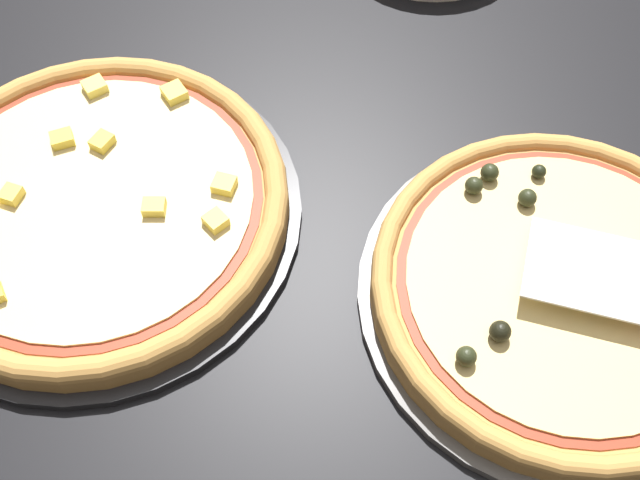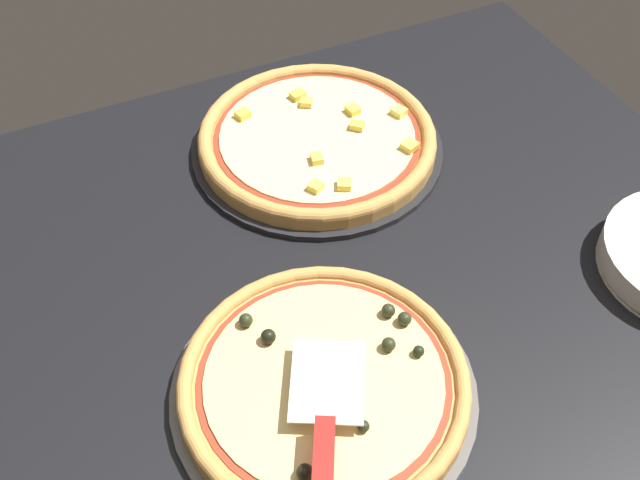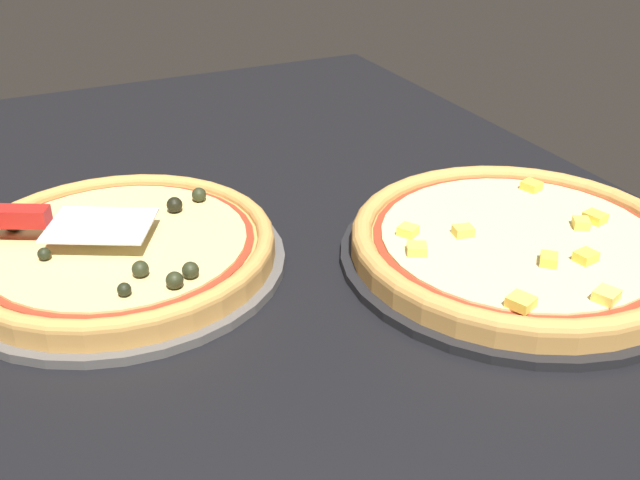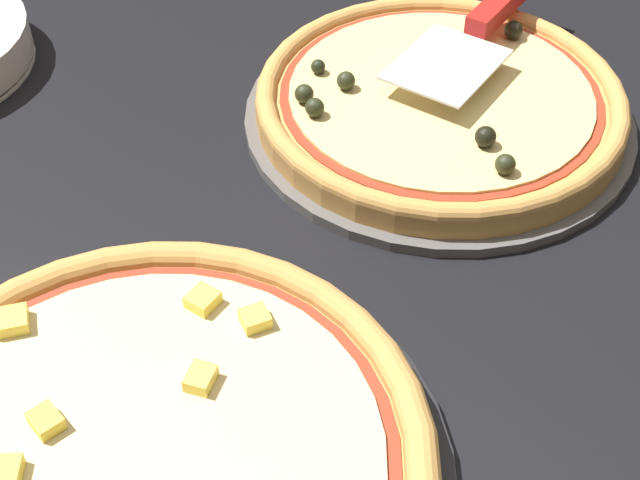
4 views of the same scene
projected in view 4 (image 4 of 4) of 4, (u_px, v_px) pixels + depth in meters
ground_plane at (422, 169)px, 81.74cm from camera, size 138.15×120.98×3.60cm
pizza_pan_front at (438, 117)px, 83.52cm from camera, size 36.27×36.27×1.00cm
pizza_front at (440, 99)px, 82.06cm from camera, size 34.09×34.09×4.26cm
pizza_pan_back at (145, 478)px, 56.40cm from camera, size 39.50×39.50×1.00cm
pizza_back at (141, 461)px, 55.00cm from camera, size 37.13×37.13×3.33cm
serving_spatula at (493, 14)px, 86.23cm from camera, size 16.30×24.70×2.00cm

